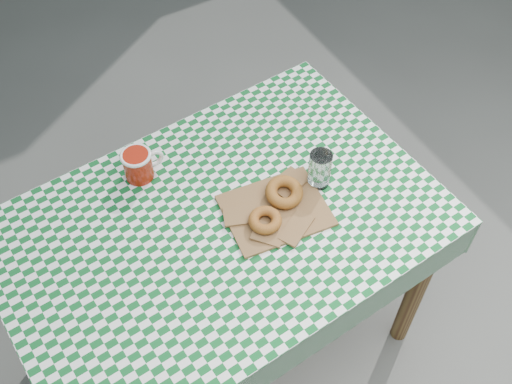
# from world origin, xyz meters

# --- Properties ---
(ground) EXTENTS (60.00, 60.00, 0.00)m
(ground) POSITION_xyz_m (0.00, 0.00, 0.00)
(ground) COLOR #4D4D48
(ground) RESTS_ON ground
(table) EXTENTS (1.24, 0.87, 0.75)m
(table) POSITION_xyz_m (-0.20, -0.14, 0.38)
(table) COLOR #532F1C
(table) RESTS_ON ground
(tablecloth) EXTENTS (1.26, 0.89, 0.01)m
(tablecloth) POSITION_xyz_m (-0.20, -0.14, 0.75)
(tablecloth) COLOR #0D5321
(tablecloth) RESTS_ON table
(paper_bag) EXTENTS (0.31, 0.26, 0.01)m
(paper_bag) POSITION_xyz_m (-0.04, -0.18, 0.76)
(paper_bag) COLOR brown
(paper_bag) RESTS_ON tablecloth
(bagel_front) EXTENTS (0.13, 0.13, 0.03)m
(bagel_front) POSITION_xyz_m (-0.10, -0.21, 0.79)
(bagel_front) COLOR #92641E
(bagel_front) RESTS_ON paper_bag
(bagel_back) EXTENTS (0.12, 0.12, 0.03)m
(bagel_back) POSITION_xyz_m (-0.00, -0.16, 0.79)
(bagel_back) COLOR #905C1D
(bagel_back) RESTS_ON paper_bag
(coffee_mug) EXTENTS (0.17, 0.17, 0.09)m
(coffee_mug) POSITION_xyz_m (-0.32, 0.13, 0.80)
(coffee_mug) COLOR maroon
(coffee_mug) RESTS_ON tablecloth
(drinking_glass) EXTENTS (0.08, 0.08, 0.12)m
(drinking_glass) POSITION_xyz_m (0.12, -0.16, 0.81)
(drinking_glass) COLOR silver
(drinking_glass) RESTS_ON tablecloth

